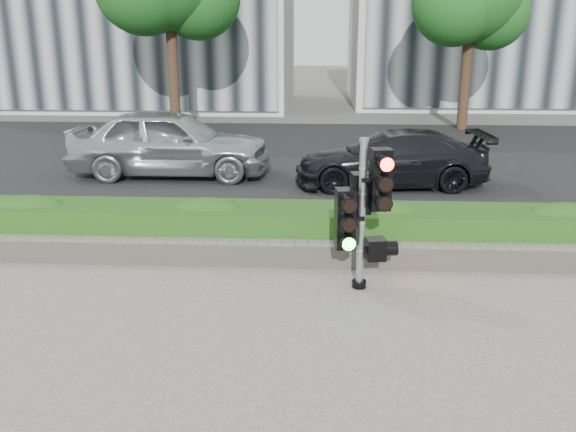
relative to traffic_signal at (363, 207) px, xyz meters
The scene contains 8 objects.
ground 1.95m from the traffic_signal, 133.19° to the right, with size 120.00×120.00×0.00m, color #51514C.
road 8.98m from the traffic_signal, 97.02° to the left, with size 60.00×13.00×0.02m, color black.
curb 2.51m from the traffic_signal, 118.65° to the left, with size 60.00×0.25×0.12m, color gray.
stone_wall 1.61m from the traffic_signal, 145.74° to the left, with size 12.00×0.32×0.34m, color gray.
hedge 1.92m from the traffic_signal, 128.03° to the left, with size 12.00×1.00×0.68m, color #3D7C26.
traffic_signal is the anchor object (origin of this frame).
car_silver 7.64m from the traffic_signal, 122.40° to the left, with size 1.88×4.66×1.59m, color #A8ABAF.
car_dark 5.82m from the traffic_signal, 80.25° to the left, with size 1.71×4.20×1.22m, color black.
Camera 1 is at (0.53, -6.39, 3.26)m, focal length 38.00 mm.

